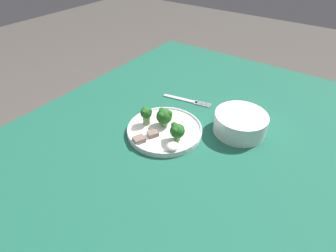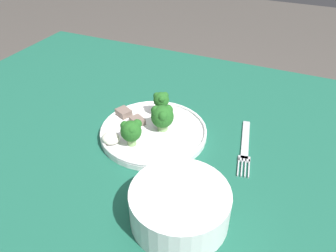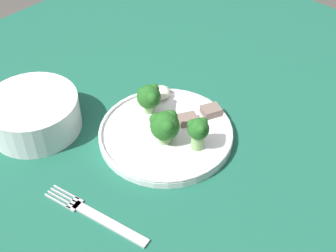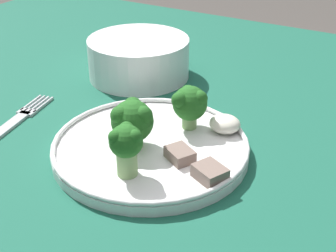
{
  "view_description": "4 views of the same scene",
  "coord_description": "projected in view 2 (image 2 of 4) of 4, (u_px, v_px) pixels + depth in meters",
  "views": [
    {
      "loc": [
        0.54,
        0.31,
        1.22
      ],
      "look_at": [
        0.04,
        -0.04,
        0.74
      ],
      "focal_mm": 28.0,
      "sensor_mm": 36.0,
      "label": 1
    },
    {
      "loc": [
        -0.23,
        0.45,
        1.14
      ],
      "look_at": [
        0.0,
        -0.08,
        0.72
      ],
      "focal_mm": 35.0,
      "sensor_mm": 36.0,
      "label": 2
    },
    {
      "loc": [
        -0.39,
        -0.46,
        1.27
      ],
      "look_at": [
        0.02,
        -0.08,
        0.75
      ],
      "focal_mm": 50.0,
      "sensor_mm": 36.0,
      "label": 3
    },
    {
      "loc": [
        0.28,
        -0.46,
        1.01
      ],
      "look_at": [
        0.05,
        -0.05,
        0.74
      ],
      "focal_mm": 50.0,
      "sensor_mm": 36.0,
      "label": 4
    }
  ],
  "objects": [
    {
      "name": "fork",
      "position": [
        245.0,
        146.0,
        0.69
      ],
      "size": [
        0.05,
        0.18,
        0.0
      ],
      "color": "#B2B2B7",
      "rests_on": "table"
    },
    {
      "name": "meat_slice_middle_slice",
      "position": [
        137.0,
        121.0,
        0.73
      ],
      "size": [
        0.04,
        0.04,
        0.01
      ],
      "color": "#756056",
      "rests_on": "dinner_plate"
    },
    {
      "name": "broccoli_floret_near_rim_left",
      "position": [
        132.0,
        130.0,
        0.66
      ],
      "size": [
        0.04,
        0.04,
        0.06
      ],
      "color": "#7FA866",
      "rests_on": "dinner_plate"
    },
    {
      "name": "dinner_plate",
      "position": [
        154.0,
        132.0,
        0.72
      ],
      "size": [
        0.23,
        0.23,
        0.02
      ],
      "color": "white",
      "rests_on": "table"
    },
    {
      "name": "meat_slice_front_slice",
      "position": [
        124.0,
        112.0,
        0.76
      ],
      "size": [
        0.04,
        0.04,
        0.01
      ],
      "color": "#756056",
      "rests_on": "dinner_plate"
    },
    {
      "name": "table",
      "position": [
        155.0,
        184.0,
        0.72
      ],
      "size": [
        1.29,
        1.01,
        0.7
      ],
      "color": "#195642",
      "rests_on": "ground_plane"
    },
    {
      "name": "broccoli_floret_back_left",
      "position": [
        161.0,
        101.0,
        0.74
      ],
      "size": [
        0.04,
        0.04,
        0.06
      ],
      "color": "#7FA866",
      "rests_on": "dinner_plate"
    },
    {
      "name": "sauce_dollop",
      "position": [
        111.0,
        138.0,
        0.68
      ],
      "size": [
        0.04,
        0.04,
        0.02
      ],
      "color": "silver",
      "rests_on": "dinner_plate"
    },
    {
      "name": "broccoli_floret_center_left",
      "position": [
        162.0,
        116.0,
        0.7
      ],
      "size": [
        0.05,
        0.05,
        0.06
      ],
      "color": "#7FA866",
      "rests_on": "dinner_plate"
    },
    {
      "name": "cream_bowl",
      "position": [
        180.0,
        207.0,
        0.52
      ],
      "size": [
        0.16,
        0.16,
        0.06
      ],
      "color": "white",
      "rests_on": "table"
    }
  ]
}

